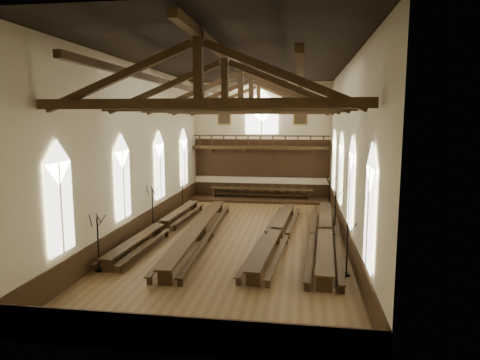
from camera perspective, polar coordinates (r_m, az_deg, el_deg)
The scene contains 21 objects.
ground at distance 25.52m, azimuth 0.08°, elevation -7.48°, with size 26.00×26.00×0.00m, color brown.
room_walls at distance 24.57m, azimuth 0.09°, elevation 7.18°, with size 26.00×26.00×26.00m.
wainscot_band at distance 25.36m, azimuth 0.08°, elevation -6.18°, with size 12.00×26.00×1.20m.
side_windows at distance 24.77m, azimuth 0.09°, elevation 0.88°, with size 11.85×19.80×4.50m.
end_window at distance 37.38m, azimuth 2.92°, elevation 8.69°, with size 2.80×0.12×3.80m.
minstrels_gallery at distance 37.26m, azimuth 2.85°, elevation 3.58°, with size 11.80×1.24×3.70m.
portraits at distance 37.38m, azimuth 2.92°, elevation 8.50°, with size 7.75×0.09×1.45m.
roof_trusses at distance 24.60m, azimuth 0.09°, elevation 11.27°, with size 11.70×25.70×2.80m.
refectory_row_a at distance 26.37m, azimuth -10.44°, elevation -5.95°, with size 1.69×14.05×0.71m.
refectory_row_b at distance 24.92m, azimuth -5.51°, elevation -6.54°, with size 1.86×14.81×0.79m.
refectory_row_c at distance 24.49m, azimuth 4.89°, elevation -6.87°, with size 2.05×14.43×0.74m.
refectory_row_d at distance 24.65m, azimuth 11.32°, elevation -6.77°, with size 2.08×15.16×0.82m.
dais at distance 36.51m, azimuth 2.81°, elevation -2.54°, with size 11.40×3.06×0.20m, color #30200E.
high_table at distance 36.37m, azimuth 2.82°, elevation -1.30°, with size 8.75×1.22×0.82m.
high_chairs at distance 37.23m, azimuth 2.94°, elevation -1.29°, with size 7.67×0.47×1.03m.
candelabrum_left_near at distance 20.69m, azimuth -18.32°, elevation -9.35°, with size 0.79×0.79×2.66m.
candelabrum_left_mid at distance 27.04m, azimuth -11.55°, elevation -4.88°, with size 0.83×0.84×2.82m.
candelabrum_left_far at distance 33.27m, azimuth -7.68°, elevation -2.61°, with size 0.62×0.71×2.31m.
candelabrum_right_near at distance 19.72m, azimuth 14.06°, elevation -10.28°, with size 0.72×0.69×2.40m.
candelabrum_right_mid at distance 26.46m, azimuth 12.55°, elevation -5.24°, with size 0.74×0.85×2.76m.
candelabrum_right_far at distance 31.89m, azimuth 11.81°, elevation -2.96°, with size 0.75×0.83×2.71m.
Camera 1 is at (3.48, -24.32, 6.90)m, focal length 32.00 mm.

